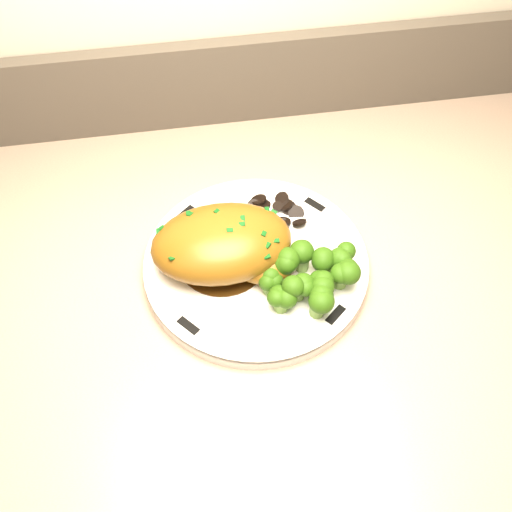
{
  "coord_description": "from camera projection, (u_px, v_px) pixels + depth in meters",
  "views": [
    {
      "loc": [
        0.59,
        1.31,
        1.52
      ],
      "look_at": [
        0.65,
        1.73,
        0.96
      ],
      "focal_mm": 45.0,
      "sensor_mm": 36.0,
      "label": 1
    }
  ],
  "objects": [
    {
      "name": "counter",
      "position": [
        4.0,
        502.0,
        1.02
      ],
      "size": [
        2.15,
        0.71,
        1.05
      ],
      "color": "#4D3E23",
      "rests_on": "ground"
    },
    {
      "name": "rim_accent_2",
      "position": [
        188.0,
        326.0,
        0.66
      ],
      "size": [
        0.02,
        0.03,
        0.0
      ],
      "primitive_type": "cube",
      "rotation": [
        0.0,
        0.0,
        5.43
      ],
      "color": "black",
      "rests_on": "plate"
    },
    {
      "name": "rim_accent_3",
      "position": [
        336.0,
        315.0,
        0.67
      ],
      "size": [
        0.03,
        0.02,
        0.0
      ],
      "primitive_type": "cube",
      "rotation": [
        0.0,
        0.0,
        7.0
      ],
      "color": "black",
      "rests_on": "plate"
    },
    {
      "name": "plate",
      "position": [
        256.0,
        266.0,
        0.71
      ],
      "size": [
        0.28,
        0.28,
        0.02
      ],
      "primitive_type": "cylinder",
      "rotation": [
        0.0,
        0.0,
        0.12
      ],
      "color": "white",
      "rests_on": "counter"
    },
    {
      "name": "chicken_breast",
      "position": [
        227.0,
        245.0,
        0.68
      ],
      "size": [
        0.16,
        0.11,
        0.06
      ],
      "rotation": [
        0.0,
        0.0,
        0.02
      ],
      "color": "#8A5917",
      "rests_on": "plate"
    },
    {
      "name": "rim_accent_1",
      "position": [
        185.0,
        213.0,
        0.75
      ],
      "size": [
        0.03,
        0.02,
        0.0
      ],
      "primitive_type": "cube",
      "rotation": [
        0.0,
        0.0,
        3.86
      ],
      "color": "black",
      "rests_on": "plate"
    },
    {
      "name": "broccoli_florets",
      "position": [
        309.0,
        277.0,
        0.67
      ],
      "size": [
        0.11,
        0.08,
        0.04
      ],
      "rotation": [
        0.0,
        0.0,
        -0.3
      ],
      "color": "olive",
      "rests_on": "plate"
    },
    {
      "name": "gravy_pool",
      "position": [
        223.0,
        260.0,
        0.71
      ],
      "size": [
        0.1,
        0.1,
        0.0
      ],
      "primitive_type": "cylinder",
      "color": "#38200A",
      "rests_on": "plate"
    },
    {
      "name": "mushroom_pile",
      "position": [
        270.0,
        214.0,
        0.74
      ],
      "size": [
        0.07,
        0.05,
        0.02
      ],
      "color": "black",
      "rests_on": "plate"
    },
    {
      "name": "rim_accent_0",
      "position": [
        315.0,
        205.0,
        0.76
      ],
      "size": [
        0.02,
        0.03,
        0.0
      ],
      "primitive_type": "cube",
      "rotation": [
        0.0,
        0.0,
        2.29
      ],
      "color": "black",
      "rests_on": "plate"
    }
  ]
}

